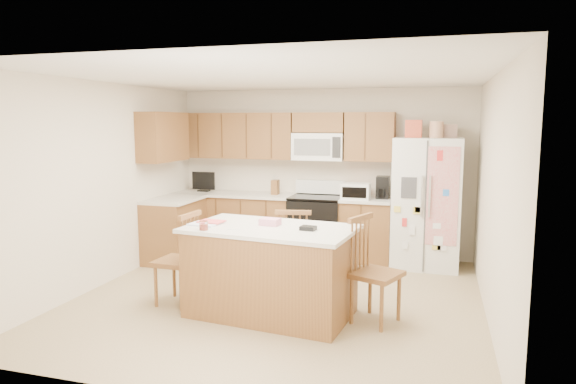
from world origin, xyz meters
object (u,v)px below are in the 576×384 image
(island, at_px, (271,270))
(windsor_chair_right, at_px, (374,273))
(windsor_chair_left, at_px, (179,261))
(windsor_chair_back, at_px, (294,252))
(stove, at_px, (316,226))
(refrigerator, at_px, (426,201))

(island, xyz_separation_m, windsor_chair_right, (1.06, 0.10, 0.04))
(windsor_chair_right, bearing_deg, windsor_chair_left, -177.83)
(windsor_chair_back, bearing_deg, windsor_chair_left, -145.88)
(stove, height_order, refrigerator, refrigerator)
(refrigerator, bearing_deg, stove, 177.70)
(stove, bearing_deg, island, -88.37)
(island, bearing_deg, windsor_chair_left, 179.04)
(stove, height_order, windsor_chair_right, stove)
(refrigerator, bearing_deg, windsor_chair_back, -133.03)
(refrigerator, relative_size, windsor_chair_left, 1.97)
(windsor_chair_back, height_order, windsor_chair_right, windsor_chair_right)
(stove, relative_size, island, 0.62)
(windsor_chair_left, xyz_separation_m, windsor_chair_right, (2.13, 0.08, 0.02))
(island, relative_size, windsor_chair_left, 1.75)
(windsor_chair_left, distance_m, windsor_chair_back, 1.34)
(windsor_chair_back, bearing_deg, windsor_chair_right, -33.41)
(refrigerator, xyz_separation_m, windsor_chair_left, (-2.58, -2.32, -0.43))
(island, distance_m, windsor_chair_back, 0.77)
(island, height_order, windsor_chair_back, island)
(island, distance_m, windsor_chair_left, 1.07)
(stove, xyz_separation_m, windsor_chair_back, (0.11, -1.63, 0.00))
(windsor_chair_left, bearing_deg, refrigerator, 42.03)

